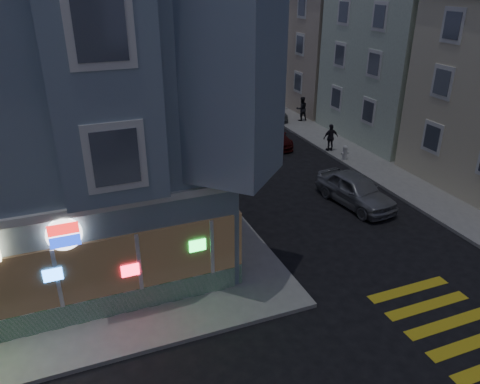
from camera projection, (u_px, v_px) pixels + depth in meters
ground at (259, 377)px, 12.92m from camera, size 120.00×120.00×0.00m
sidewalk_ne at (396, 103)px, 39.94m from camera, size 24.00×42.00×0.15m
row_house_b at (434, 53)px, 30.62m from camera, size 12.00×8.60×10.50m
row_house_c at (354, 47)px, 38.52m from camera, size 12.00×8.60×9.00m
row_house_d at (302, 27)px, 45.77m from camera, size 12.00×8.60×10.50m
utility_pole at (277, 52)px, 35.10m from camera, size 2.20×0.30×9.00m
street_tree_near at (249, 52)px, 40.59m from camera, size 3.00×3.00×5.30m
street_tree_far at (218, 41)px, 47.32m from camera, size 3.00×3.00×5.30m
pedestrian_a at (302, 109)px, 34.61m from camera, size 0.87×0.68×1.77m
pedestrian_b at (331, 138)px, 28.68m from camera, size 0.99×0.42×1.68m
parked_car_a at (356, 190)px, 22.29m from camera, size 2.30×4.60×1.50m
parked_car_b at (267, 112)px, 35.33m from camera, size 1.68×3.99×1.28m
parked_car_c at (271, 135)px, 30.27m from camera, size 2.01×4.31×1.22m
parked_car_d at (217, 91)px, 41.49m from camera, size 2.85×5.08×1.34m
traffic_signal at (201, 186)px, 15.42m from camera, size 0.67×0.60×5.32m
fire_hydrant at (345, 152)px, 27.46m from camera, size 0.49×0.28×0.85m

